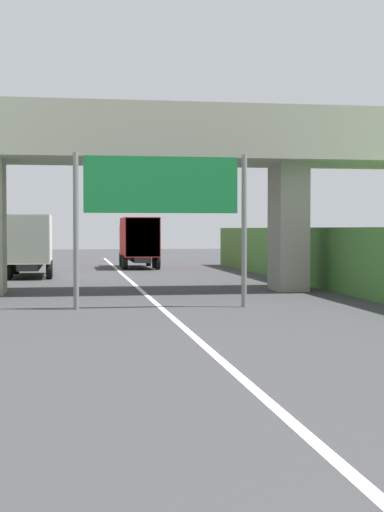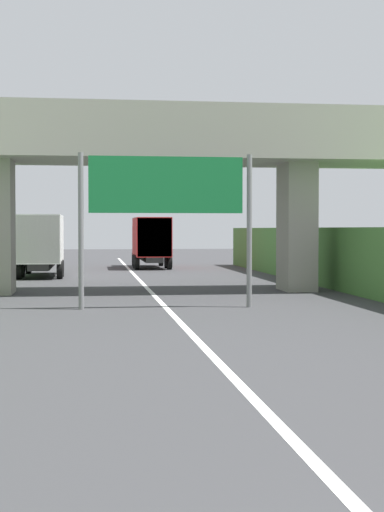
% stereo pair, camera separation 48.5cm
% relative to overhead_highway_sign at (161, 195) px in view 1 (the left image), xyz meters
% --- Properties ---
extents(lane_centre_stripe, '(0.20, 88.09, 0.01)m').
position_rel_overhead_highway_sign_xyz_m(lane_centre_stripe, '(0.00, 0.83, -3.83)').
color(lane_centre_stripe, white).
rests_on(lane_centre_stripe, ground).
extents(overpass_bridge, '(40.00, 4.80, 7.71)m').
position_rel_overhead_highway_sign_xyz_m(overpass_bridge, '(0.00, 6.84, 1.97)').
color(overpass_bridge, '#9E998E').
rests_on(overpass_bridge, ground).
extents(overhead_highway_sign, '(5.88, 0.18, 5.21)m').
position_rel_overhead_highway_sign_xyz_m(overhead_highway_sign, '(0.00, 0.00, 0.00)').
color(overhead_highway_sign, slate).
rests_on(overhead_highway_sign, ground).
extents(truck_red, '(2.44, 7.30, 3.44)m').
position_rel_overhead_highway_sign_xyz_m(truck_red, '(1.56, 27.20, -1.90)').
color(truck_red, black).
rests_on(truck_red, ground).
extents(truck_white, '(2.44, 7.30, 3.44)m').
position_rel_overhead_highway_sign_xyz_m(truck_white, '(-5.25, 18.33, -1.90)').
color(truck_white, black).
rests_on(truck_white, ground).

